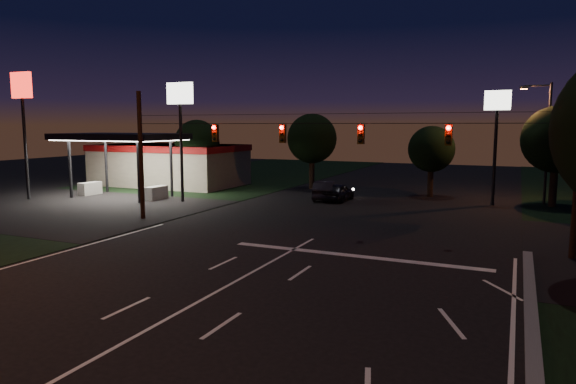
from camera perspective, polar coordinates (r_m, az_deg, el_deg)
The scene contains 17 objects.
ground at distance 15.40m, azimuth -17.37°, elevation -15.48°, with size 140.00×140.00×0.00m, color black.
cross_street_left at distance 40.16m, azimuth -23.66°, elevation -1.66°, with size 20.00×16.00×0.02m, color black.
stop_bar at distance 23.72m, azimuth 7.38°, elevation -7.04°, with size 12.00×0.50×0.01m, color silver.
utility_pole_right at distance 26.29m, azimuth 29.00°, elevation -6.50°, with size 0.30×0.30×9.00m, color black.
utility_pole_left at distance 33.93m, azimuth -15.79°, elevation -2.88°, with size 0.28×0.28×8.00m, color black.
signal_span at distance 27.22m, azimuth 3.62°, elevation 6.57°, with size 24.00×0.40×1.56m.
gas_station at distance 51.71m, azimuth -13.33°, elevation 3.33°, with size 14.20×16.10×5.25m.
pole_sign_left_near at distance 40.17m, azimuth -11.88°, elevation 8.80°, with size 2.20×0.30×9.10m.
pole_sign_left_far at distance 45.63m, azimuth -27.41°, elevation 8.75°, with size 2.00×0.30×10.00m.
pole_sign_right at distance 40.54m, azimuth 22.17°, elevation 7.36°, with size 1.80×0.30×8.40m.
street_light_right_far at distance 42.54m, azimuth 26.59°, elevation 5.76°, with size 2.20×0.35×9.00m.
tree_far_a at distance 49.12m, azimuth -9.98°, elevation 5.40°, with size 4.20×4.20×6.42m.
tree_far_b at distance 47.98m, azimuth 2.75°, elevation 5.88°, with size 4.60×4.60×6.98m.
tree_far_c at distance 44.15m, azimuth 15.69°, elevation 4.55°, with size 3.80×3.80×5.86m.
tree_far_d at distance 41.72m, azimuth 27.68°, elevation 5.10°, with size 4.80×4.80×7.30m.
car_oncoming_a at distance 40.56m, azimuth 5.61°, elevation 0.01°, with size 1.64×4.07×1.39m, color black.
car_oncoming_b at distance 41.07m, azimuth 4.08°, elevation 0.18°, with size 1.56×4.47×1.47m, color black.
Camera 1 is at (9.58, -10.51, 5.91)m, focal length 32.00 mm.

